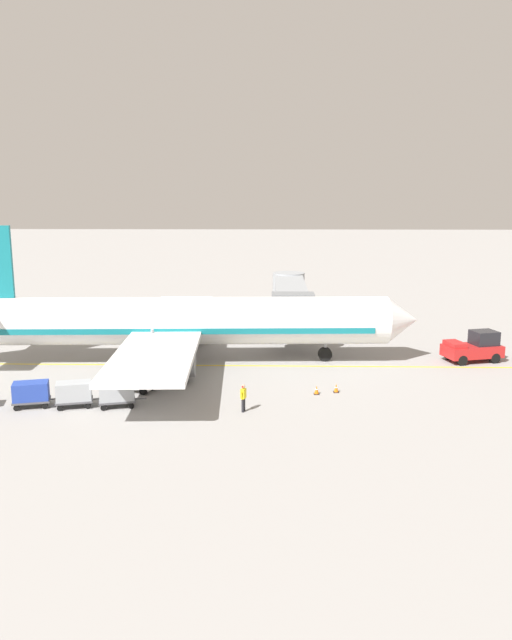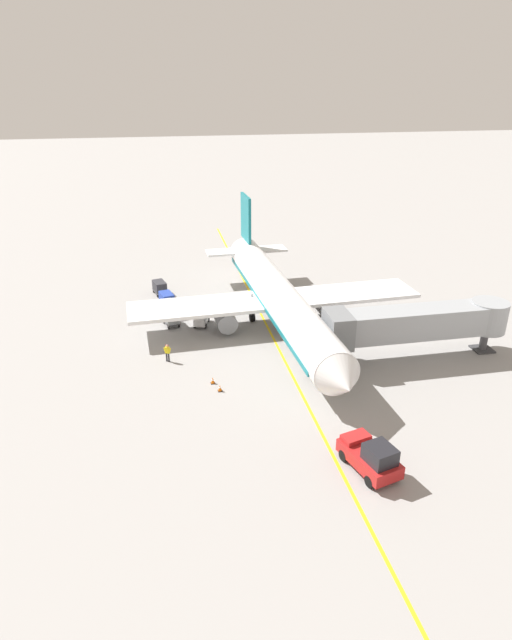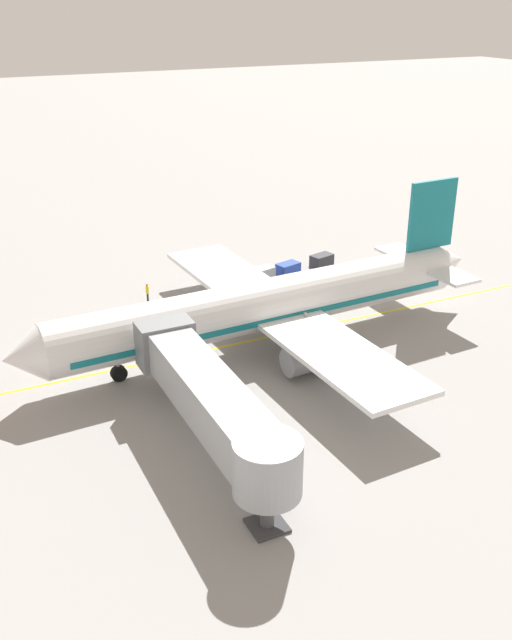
{
  "view_description": "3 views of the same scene",
  "coord_description": "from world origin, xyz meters",
  "px_view_note": "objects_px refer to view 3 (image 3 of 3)",
  "views": [
    {
      "loc": [
        46.37,
        7.76,
        12.8
      ],
      "look_at": [
        -2.0,
        6.46,
        3.19
      ],
      "focal_mm": 35.1,
      "sensor_mm": 36.0,
      "label": 1
    },
    {
      "loc": [
        10.89,
        50.15,
        23.56
      ],
      "look_at": [
        1.8,
        3.54,
        2.27
      ],
      "focal_mm": 30.48,
      "sensor_mm": 36.0,
      "label": 2
    },
    {
      "loc": [
        -43.26,
        21.83,
        23.69
      ],
      "look_at": [
        -3.14,
        2.45,
        3.24
      ],
      "focal_mm": 39.96,
      "sensor_mm": 36.0,
      "label": 3
    }
  ],
  "objects_px": {
    "baggage_cart_third_in_train": "(288,270)",
    "ground_crew_wing_walker": "(147,292)",
    "baggage_cart_tail_end": "(322,261)",
    "safety_cone_nose_left": "(104,325)",
    "jet_bridge": "(211,399)",
    "baggage_tug_lead": "(245,296)",
    "safety_cone_nose_right": "(89,331)",
    "baggage_cart_front": "(236,280)",
    "parked_airliner": "(268,305)",
    "baggage_cart_second_in_train": "(262,275)"
  },
  "relations": [
    {
      "from": "baggage_tug_lead",
      "to": "ground_crew_wing_walker",
      "type": "height_order",
      "value": "ground_crew_wing_walker"
    },
    {
      "from": "ground_crew_wing_walker",
      "to": "baggage_cart_tail_end",
      "type": "bearing_deg",
      "value": -89.49
    },
    {
      "from": "jet_bridge",
      "to": "baggage_tug_lead",
      "type": "bearing_deg",
      "value": -29.96
    },
    {
      "from": "parked_airliner",
      "to": "baggage_cart_tail_end",
      "type": "bearing_deg",
      "value": -44.54
    },
    {
      "from": "baggage_cart_third_in_train",
      "to": "safety_cone_nose_left",
      "type": "distance_m",
      "value": 18.04
    },
    {
      "from": "baggage_tug_lead",
      "to": "baggage_cart_front",
      "type": "bearing_deg",
      "value": -10.57
    },
    {
      "from": "parked_airliner",
      "to": "safety_cone_nose_left",
      "type": "xyz_separation_m",
      "value": [
        7.97,
        10.22,
        -2.9
      ]
    },
    {
      "from": "safety_cone_nose_left",
      "to": "baggage_cart_front",
      "type": "bearing_deg",
      "value": -77.24
    },
    {
      "from": "safety_cone_nose_right",
      "to": "baggage_cart_second_in_train",
      "type": "bearing_deg",
      "value": -78.4
    },
    {
      "from": "baggage_cart_third_in_train",
      "to": "baggage_cart_tail_end",
      "type": "xyz_separation_m",
      "value": [
        0.65,
        -3.91,
        0.0
      ]
    },
    {
      "from": "baggage_cart_third_in_train",
      "to": "safety_cone_nose_left",
      "type": "height_order",
      "value": "baggage_cart_third_in_train"
    },
    {
      "from": "baggage_cart_second_in_train",
      "to": "safety_cone_nose_left",
      "type": "bearing_deg",
      "value": 101.01
    },
    {
      "from": "parked_airliner",
      "to": "baggage_cart_third_in_train",
      "type": "relative_size",
      "value": 12.53
    },
    {
      "from": "baggage_cart_front",
      "to": "safety_cone_nose_right",
      "type": "distance_m",
      "value": 14.23
    },
    {
      "from": "ground_crew_wing_walker",
      "to": "safety_cone_nose_left",
      "type": "relative_size",
      "value": 2.86
    },
    {
      "from": "baggage_tug_lead",
      "to": "baggage_cart_third_in_train",
      "type": "height_order",
      "value": "baggage_tug_lead"
    },
    {
      "from": "baggage_tug_lead",
      "to": "baggage_cart_tail_end",
      "type": "relative_size",
      "value": 0.92
    },
    {
      "from": "baggage_cart_front",
      "to": "baggage_cart_third_in_train",
      "type": "xyz_separation_m",
      "value": [
        0.19,
        -5.27,
        0.0
      ]
    },
    {
      "from": "baggage_tug_lead",
      "to": "safety_cone_nose_right",
      "type": "bearing_deg",
      "value": 90.76
    },
    {
      "from": "baggage_cart_front",
      "to": "baggage_cart_second_in_train",
      "type": "height_order",
      "value": "same"
    },
    {
      "from": "jet_bridge",
      "to": "safety_cone_nose_left",
      "type": "xyz_separation_m",
      "value": [
        18.78,
        1.25,
        -3.17
      ]
    },
    {
      "from": "baggage_cart_front",
      "to": "parked_airliner",
      "type": "bearing_deg",
      "value": 168.07
    },
    {
      "from": "jet_bridge",
      "to": "baggage_tug_lead",
      "type": "xyz_separation_m",
      "value": [
        18.52,
        -10.67,
        -2.75
      ]
    },
    {
      "from": "baggage_cart_third_in_train",
      "to": "safety_cone_nose_right",
      "type": "bearing_deg",
      "value": 100.27
    },
    {
      "from": "jet_bridge",
      "to": "safety_cone_nose_left",
      "type": "bearing_deg",
      "value": 3.82
    },
    {
      "from": "ground_crew_wing_walker",
      "to": "baggage_tug_lead",
      "type": "bearing_deg",
      "value": -117.49
    },
    {
      "from": "jet_bridge",
      "to": "baggage_cart_third_in_train",
      "type": "height_order",
      "value": "jet_bridge"
    },
    {
      "from": "jet_bridge",
      "to": "baggage_tug_lead",
      "type": "relative_size",
      "value": 6.27
    },
    {
      "from": "baggage_tug_lead",
      "to": "safety_cone_nose_right",
      "type": "distance_m",
      "value": 13.26
    },
    {
      "from": "baggage_cart_third_in_train",
      "to": "jet_bridge",
      "type": "bearing_deg",
      "value": 142.85
    },
    {
      "from": "baggage_cart_tail_end",
      "to": "jet_bridge",
      "type": "bearing_deg",
      "value": 137.7
    },
    {
      "from": "baggage_cart_second_in_train",
      "to": "baggage_cart_tail_end",
      "type": "xyz_separation_m",
      "value": [
        0.74,
        -6.55,
        0.0
      ]
    },
    {
      "from": "baggage_cart_front",
      "to": "safety_cone_nose_right",
      "type": "xyz_separation_m",
      "value": [
        -3.27,
        13.83,
        -0.66
      ]
    },
    {
      "from": "ground_crew_wing_walker",
      "to": "parked_airliner",
      "type": "bearing_deg",
      "value": -154.15
    },
    {
      "from": "baggage_tug_lead",
      "to": "baggage_cart_front",
      "type": "xyz_separation_m",
      "value": [
        3.09,
        -0.58,
        0.24
      ]
    },
    {
      "from": "safety_cone_nose_left",
      "to": "baggage_cart_third_in_train",
      "type": "bearing_deg",
      "value": -80.34
    },
    {
      "from": "baggage_tug_lead",
      "to": "ground_crew_wing_walker",
      "type": "distance_m",
      "value": 8.2
    },
    {
      "from": "baggage_cart_front",
      "to": "safety_cone_nose_right",
      "type": "bearing_deg",
      "value": 103.29
    },
    {
      "from": "baggage_cart_third_in_train",
      "to": "baggage_tug_lead",
      "type": "bearing_deg",
      "value": 119.32
    },
    {
      "from": "baggage_cart_third_in_train",
      "to": "baggage_cart_tail_end",
      "type": "relative_size",
      "value": 1.0
    },
    {
      "from": "parked_airliner",
      "to": "baggage_cart_second_in_train",
      "type": "bearing_deg",
      "value": -24.23
    },
    {
      "from": "baggage_cart_second_in_train",
      "to": "baggage_cart_tail_end",
      "type": "bearing_deg",
      "value": -83.6
    },
    {
      "from": "jet_bridge",
      "to": "baggage_cart_second_in_train",
      "type": "bearing_deg",
      "value": -32.58
    },
    {
      "from": "parked_airliner",
      "to": "baggage_cart_front",
      "type": "height_order",
      "value": "parked_airliner"
    },
    {
      "from": "baggage_cart_third_in_train",
      "to": "ground_crew_wing_walker",
      "type": "bearing_deg",
      "value": 87.81
    },
    {
      "from": "safety_cone_nose_right",
      "to": "baggage_cart_tail_end",
      "type": "bearing_deg",
      "value": -79.87
    },
    {
      "from": "baggage_cart_tail_end",
      "to": "safety_cone_nose_left",
      "type": "relative_size",
      "value": 5.05
    },
    {
      "from": "baggage_cart_tail_end",
      "to": "safety_cone_nose_left",
      "type": "height_order",
      "value": "baggage_cart_tail_end"
    },
    {
      "from": "baggage_cart_third_in_train",
      "to": "baggage_cart_tail_end",
      "type": "bearing_deg",
      "value": -80.51
    },
    {
      "from": "parked_airliner",
      "to": "baggage_cart_tail_end",
      "type": "distance_m",
      "value": 16.5
    }
  ]
}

